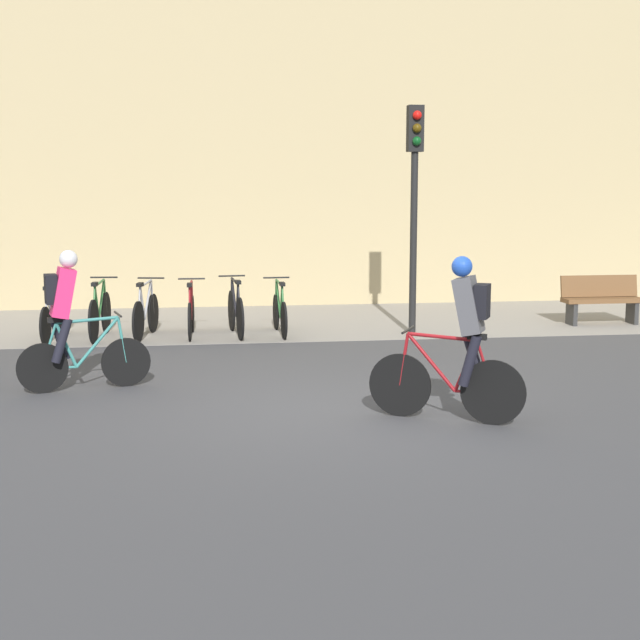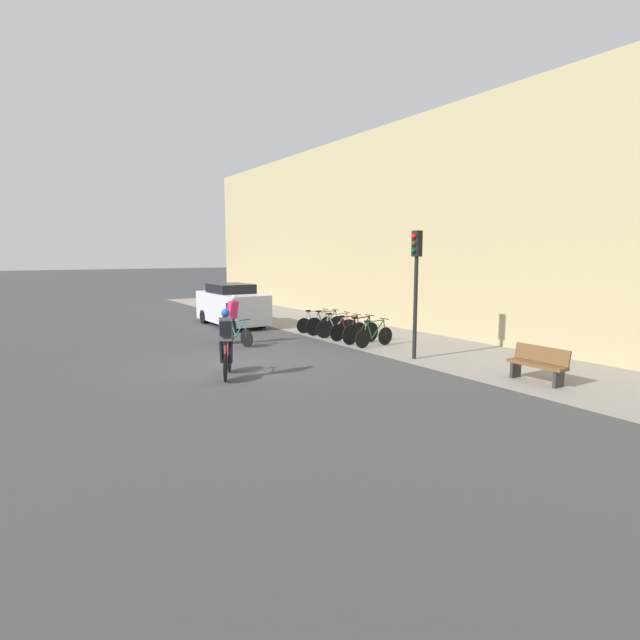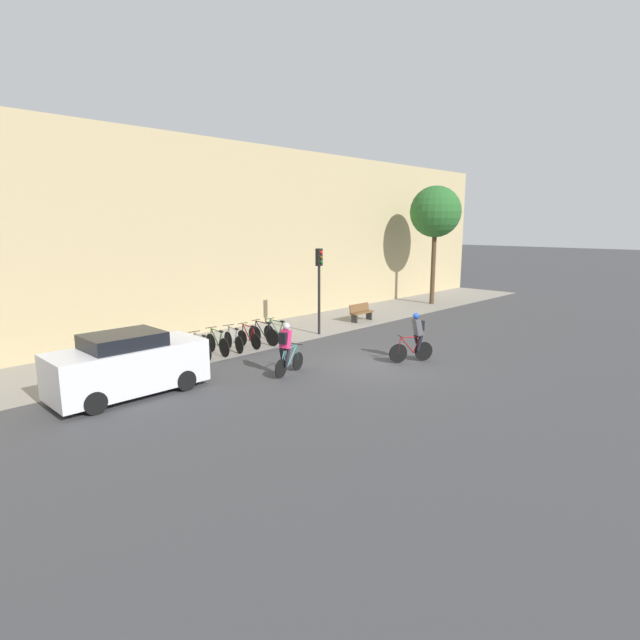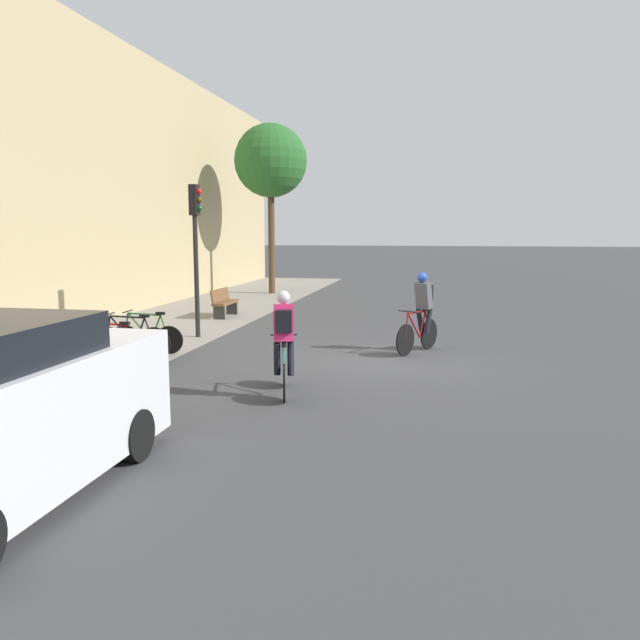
% 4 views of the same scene
% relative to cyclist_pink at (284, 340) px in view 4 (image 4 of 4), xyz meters
% --- Properties ---
extents(ground, '(200.00, 200.00, 0.00)m').
position_rel_cyclist_pink_xyz_m(ground, '(3.08, -1.44, -0.95)').
color(ground, '#3D3D3F').
extents(kerb_strip, '(44.00, 4.50, 0.01)m').
position_rel_cyclist_pink_xyz_m(kerb_strip, '(3.08, 5.31, -0.94)').
color(kerb_strip, gray).
rests_on(kerb_strip, ground).
extents(cyclist_pink, '(1.60, 0.60, 1.75)m').
position_rel_cyclist_pink_xyz_m(cyclist_pink, '(0.00, 0.00, 0.00)').
color(cyclist_pink, black).
rests_on(cyclist_pink, ground).
extents(cyclist_grey, '(1.53, 0.85, 1.79)m').
position_rel_cyclist_pink_xyz_m(cyclist_grey, '(4.36, -2.07, -0.00)').
color(cyclist_grey, black).
rests_on(cyclist_grey, ground).
extents(parked_bike_0, '(0.46, 1.67, 0.94)m').
position_rel_cyclist_pink_xyz_m(parked_bike_0, '(-0.80, 3.89, -0.56)').
color(parked_bike_0, black).
rests_on(parked_bike_0, ground).
extents(parked_bike_1, '(0.46, 1.77, 0.99)m').
position_rel_cyclist_pink_xyz_m(parked_bike_1, '(-0.05, 3.89, -0.53)').
color(parked_bike_1, black).
rests_on(parked_bike_1, ground).
extents(parked_bike_2, '(0.49, 1.67, 0.97)m').
position_rel_cyclist_pink_xyz_m(parked_bike_2, '(0.70, 3.89, -0.54)').
color(parked_bike_2, black).
rests_on(parked_bike_2, ground).
extents(parked_bike_3, '(0.46, 1.59, 0.95)m').
position_rel_cyclist_pink_xyz_m(parked_bike_3, '(1.45, 3.89, -0.56)').
color(parked_bike_3, black).
rests_on(parked_bike_3, ground).
extents(parked_bike_4, '(0.46, 1.72, 0.99)m').
position_rel_cyclist_pink_xyz_m(parked_bike_4, '(2.21, 3.89, -0.53)').
color(parked_bike_4, black).
rests_on(parked_bike_4, ground).
extents(parked_bike_5, '(0.46, 1.66, 0.95)m').
position_rel_cyclist_pink_xyz_m(parked_bike_5, '(2.96, 3.89, -0.56)').
color(parked_bike_5, black).
rests_on(parked_bike_5, ground).
extents(traffic_light_pole, '(0.26, 0.30, 3.84)m').
position_rel_cyclist_pink_xyz_m(traffic_light_pole, '(5.21, 3.61, 1.70)').
color(traffic_light_pole, black).
rests_on(traffic_light_pole, ground).
extents(bench, '(1.47, 0.44, 0.89)m').
position_rel_cyclist_pink_xyz_m(bench, '(8.92, 4.24, -0.48)').
color(bench, brown).
rests_on(bench, ground).
extents(street_tree_0, '(3.08, 3.08, 7.18)m').
position_rel_cyclist_pink_xyz_m(street_tree_0, '(16.45, 4.76, 4.65)').
color(street_tree_0, '#4C3823').
rests_on(street_tree_0, ground).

